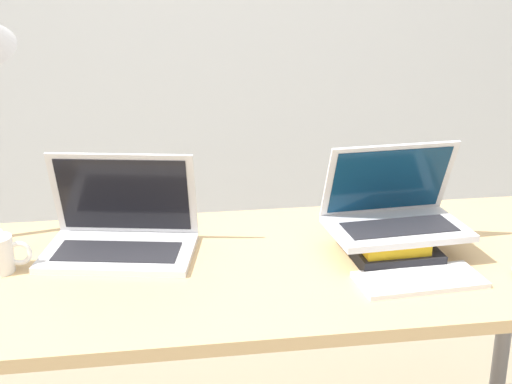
% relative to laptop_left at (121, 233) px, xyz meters
% --- Properties ---
extents(desk, '(1.73, 0.72, 0.78)m').
position_rel_laptop_left_xyz_m(desk, '(0.36, -0.12, -0.13)').
color(desk, tan).
rests_on(desk, ground_plane).
extents(laptop_left, '(0.41, 0.31, 0.25)m').
position_rel_laptop_left_xyz_m(laptop_left, '(0.00, 0.00, 0.00)').
color(laptop_left, silver).
rests_on(laptop_left, desk).
extents(book_stack, '(0.21, 0.24, 0.06)m').
position_rel_laptop_left_xyz_m(book_stack, '(0.65, -0.12, -0.02)').
color(book_stack, black).
rests_on(book_stack, desk).
extents(laptop_on_books, '(0.34, 0.24, 0.21)m').
position_rel_laptop_left_xyz_m(laptop_on_books, '(0.67, -0.11, 0.06)').
color(laptop_on_books, silver).
rests_on(laptop_on_books, book_stack).
extents(wireless_keyboard, '(0.30, 0.15, 0.01)m').
position_rel_laptop_left_xyz_m(wireless_keyboard, '(0.67, -0.28, -0.04)').
color(wireless_keyboard, silver).
rests_on(wireless_keyboard, desk).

